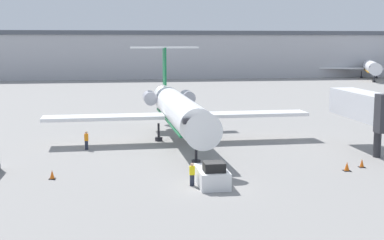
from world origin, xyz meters
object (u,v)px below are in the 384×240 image
at_px(traffic_cone_right, 347,167).
at_px(worker_by_wing, 86,140).
at_px(traffic_cone_mid, 362,163).
at_px(airplane_parked_far_left, 370,66).
at_px(jet_bridge, 368,107).
at_px(worker_near_tug, 192,174).
at_px(traffic_cone_left, 52,175).
at_px(airplane_main, 179,109).
at_px(pushback_tug, 212,176).

bearing_deg(traffic_cone_right, worker_by_wing, 151.12).
xyz_separation_m(traffic_cone_mid, airplane_parked_far_left, (52.25, 103.33, 3.16)).
distance_m(traffic_cone_mid, jet_bridge, 7.88).
xyz_separation_m(worker_near_tug, traffic_cone_left, (-10.61, 3.54, -0.57)).
relative_size(traffic_cone_mid, jet_bridge, 0.06).
bearing_deg(airplane_main, traffic_cone_right, -50.39).
xyz_separation_m(pushback_tug, traffic_cone_mid, (13.80, 3.78, -0.39)).
bearing_deg(worker_by_wing, airplane_main, 16.32).
xyz_separation_m(pushback_tug, traffic_cone_left, (-12.10, 3.61, -0.40)).
bearing_deg(airplane_main, traffic_cone_mid, -44.50).
bearing_deg(airplane_main, worker_near_tug, -93.67).
distance_m(worker_near_tug, traffic_cone_right, 13.76).
height_order(traffic_cone_right, jet_bridge, jet_bridge).
height_order(traffic_cone_right, traffic_cone_mid, traffic_cone_right).
xyz_separation_m(worker_by_wing, airplane_parked_far_left, (76.03, 92.22, 2.52)).
bearing_deg(worker_by_wing, traffic_cone_mid, -25.04).
relative_size(airplane_main, traffic_cone_left, 38.67).
xyz_separation_m(traffic_cone_left, jet_bridge, (29.16, 6.07, 4.10)).
distance_m(airplane_main, traffic_cone_right, 19.63).
relative_size(worker_near_tug, airplane_parked_far_left, 0.05).
bearing_deg(traffic_cone_mid, jet_bridge, 61.13).
bearing_deg(pushback_tug, worker_by_wing, 123.81).
distance_m(worker_near_tug, jet_bridge, 21.18).
xyz_separation_m(traffic_cone_left, traffic_cone_mid, (25.91, 0.17, 0.01)).
xyz_separation_m(traffic_cone_left, traffic_cone_right, (24.09, -0.83, 0.01)).
relative_size(worker_by_wing, traffic_cone_left, 2.54).
relative_size(pushback_tug, traffic_cone_right, 5.29).
bearing_deg(worker_near_tug, jet_bridge, 27.37).
distance_m(airplane_main, jet_bridge, 19.20).
distance_m(traffic_cone_right, traffic_cone_mid, 2.07).
distance_m(traffic_cone_left, traffic_cone_right, 24.11).
relative_size(traffic_cone_right, jet_bridge, 0.07).
xyz_separation_m(airplane_parked_far_left, jet_bridge, (-49.00, -97.43, 0.93)).
distance_m(airplane_main, traffic_cone_left, 18.62).
relative_size(traffic_cone_left, traffic_cone_mid, 0.98).
bearing_deg(airplane_parked_far_left, airplane_main, -126.61).
bearing_deg(traffic_cone_right, traffic_cone_left, 178.02).
distance_m(airplane_parked_far_left, jet_bridge, 109.07).
distance_m(airplane_main, traffic_cone_mid, 20.11).
height_order(traffic_cone_left, airplane_parked_far_left, airplane_parked_far_left).
relative_size(worker_by_wing, airplane_parked_far_left, 0.05).
bearing_deg(airplane_main, traffic_cone_left, -129.79).
relative_size(worker_near_tug, traffic_cone_mid, 2.32).
relative_size(pushback_tug, worker_near_tug, 2.31).
xyz_separation_m(worker_near_tug, airplane_parked_far_left, (67.55, 107.04, 2.60)).
relative_size(worker_by_wing, traffic_cone_right, 2.45).
relative_size(worker_near_tug, jet_bridge, 0.15).
distance_m(traffic_cone_left, traffic_cone_mid, 25.91).
height_order(worker_by_wing, traffic_cone_mid, worker_by_wing).
height_order(airplane_main, worker_near_tug, airplane_main).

